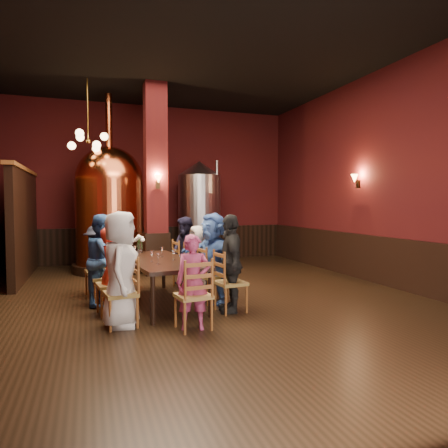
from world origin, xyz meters
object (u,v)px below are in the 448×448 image
object	(u,v)px
person_2	(104,259)
steel_vessel	(199,212)
person_0	(120,269)
copper_kettle	(110,207)
rose_vase	(140,241)
person_1	(111,271)
dining_table	(159,263)

from	to	relation	value
person_2	steel_vessel	distance (m)	4.86
person_0	copper_kettle	bearing A→B (deg)	10.76
copper_kettle	person_0	bearing A→B (deg)	-91.34
person_0	rose_vase	size ratio (longest dim) A/B	4.55
person_1	steel_vessel	bearing A→B (deg)	-22.89
dining_table	steel_vessel	distance (m)	4.62
person_2	rose_vase	world-z (taller)	person_2
person_2	person_0	bearing A→B (deg)	-158.89
person_0	copper_kettle	size ratio (longest dim) A/B	0.36
rose_vase	person_2	bearing A→B (deg)	-131.87
person_0	person_2	size ratio (longest dim) A/B	1.05
person_1	person_2	world-z (taller)	person_2
person_2	person_1	bearing A→B (deg)	-158.89
dining_table	person_0	size ratio (longest dim) A/B	1.58
rose_vase	copper_kettle	bearing A→B (deg)	98.76
dining_table	person_1	world-z (taller)	person_1
person_1	person_2	size ratio (longest dim) A/B	0.87
person_0	person_2	world-z (taller)	person_0
copper_kettle	rose_vase	size ratio (longest dim) A/B	12.53
dining_table	copper_kettle	xyz separation A→B (m)	(-0.60, 3.60, 0.91)
person_1	steel_vessel	world-z (taller)	steel_vessel
person_1	person_2	bearing A→B (deg)	14.45
person_2	dining_table	bearing A→B (deg)	-90.10
dining_table	person_1	xyz separation A→B (m)	(-0.80, -0.44, -0.02)
person_0	rose_vase	distance (m)	2.15
steel_vessel	rose_vase	xyz separation A→B (m)	(-2.05, -3.19, -0.46)
person_2	copper_kettle	distance (m)	3.50
dining_table	person_2	world-z (taller)	person_2
dining_table	rose_vase	world-z (taller)	rose_vase
steel_vessel	copper_kettle	bearing A→B (deg)	-166.96
dining_table	person_1	size ratio (longest dim) A/B	1.89
person_2	rose_vase	bearing A→B (deg)	-28.18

